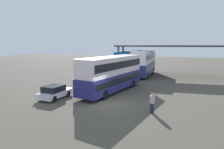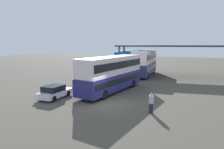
{
  "view_description": "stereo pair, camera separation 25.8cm",
  "coord_description": "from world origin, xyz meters",
  "px_view_note": "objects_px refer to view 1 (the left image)",
  "views": [
    {
      "loc": [
        6.34,
        -16.78,
        5.54
      ],
      "look_at": [
        -1.27,
        4.67,
        2.0
      ],
      "focal_mm": 32.08,
      "sensor_mm": 36.0,
      "label": 1
    },
    {
      "loc": [
        6.58,
        -16.69,
        5.54
      ],
      "look_at": [
        -1.27,
        4.67,
        2.0
      ],
      "focal_mm": 32.08,
      "sensor_mm": 36.0,
      "label": 2
    }
  ],
  "objects_px": {
    "double_decker_main": "(112,72)",
    "double_decker_near_canopy": "(125,61)",
    "pedestrian_waiting": "(152,103)",
    "parked_hatchback": "(55,92)",
    "double_decker_mid_row": "(144,62)"
  },
  "relations": [
    {
      "from": "parked_hatchback",
      "to": "double_decker_near_canopy",
      "type": "bearing_deg",
      "value": -1.54
    },
    {
      "from": "double_decker_main",
      "to": "double_decker_near_canopy",
      "type": "xyz_separation_m",
      "value": [
        -2.79,
        15.09,
        0.04
      ]
    },
    {
      "from": "double_decker_mid_row",
      "to": "parked_hatchback",
      "type": "bearing_deg",
      "value": 162.11
    },
    {
      "from": "parked_hatchback",
      "to": "pedestrian_waiting",
      "type": "relative_size",
      "value": 2.27
    },
    {
      "from": "double_decker_main",
      "to": "pedestrian_waiting",
      "type": "distance_m",
      "value": 8.1
    },
    {
      "from": "double_decker_main",
      "to": "pedestrian_waiting",
      "type": "relative_size",
      "value": 6.58
    },
    {
      "from": "double_decker_main",
      "to": "pedestrian_waiting",
      "type": "height_order",
      "value": "double_decker_main"
    },
    {
      "from": "double_decker_near_canopy",
      "to": "double_decker_mid_row",
      "type": "xyz_separation_m",
      "value": [
        4.06,
        -2.08,
        0.09
      ]
    },
    {
      "from": "parked_hatchback",
      "to": "double_decker_main",
      "type": "bearing_deg",
      "value": -39.99
    },
    {
      "from": "double_decker_main",
      "to": "pedestrian_waiting",
      "type": "bearing_deg",
      "value": -125.45
    },
    {
      "from": "double_decker_main",
      "to": "double_decker_mid_row",
      "type": "relative_size",
      "value": 1.08
    },
    {
      "from": "double_decker_near_canopy",
      "to": "pedestrian_waiting",
      "type": "bearing_deg",
      "value": -167.5
    },
    {
      "from": "parked_hatchback",
      "to": "pedestrian_waiting",
      "type": "height_order",
      "value": "pedestrian_waiting"
    },
    {
      "from": "double_decker_near_canopy",
      "to": "double_decker_mid_row",
      "type": "bearing_deg",
      "value": -126.16
    },
    {
      "from": "double_decker_near_canopy",
      "to": "parked_hatchback",
      "type": "bearing_deg",
      "value": 165.98
    }
  ]
}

